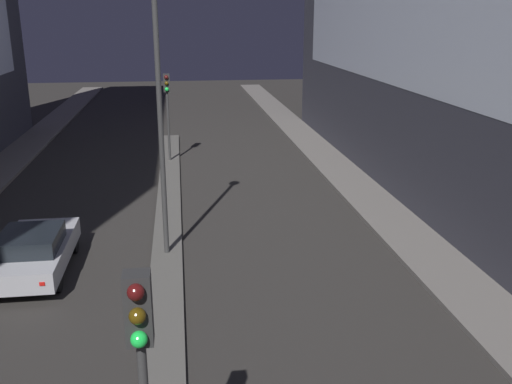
% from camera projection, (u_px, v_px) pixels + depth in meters
% --- Properties ---
extents(median_strip, '(0.96, 32.97, 0.14)m').
position_uv_depth(median_strip, '(168.00, 231.00, 20.13)').
color(median_strip, '#56544F').
rests_on(median_strip, ground).
extents(traffic_light_near, '(0.32, 0.42, 4.42)m').
position_uv_depth(traffic_light_near, '(142.00, 363.00, 6.81)').
color(traffic_light_near, '#383838').
rests_on(traffic_light_near, median_strip).
extents(traffic_light_mid, '(0.32, 0.42, 4.42)m').
position_uv_depth(traffic_light_mid, '(167.00, 97.00, 28.66)').
color(traffic_light_mid, '#383838').
rests_on(traffic_light_mid, median_strip).
extents(street_lamp, '(0.46, 0.46, 8.29)m').
position_uv_depth(street_lamp, '(158.00, 84.00, 16.57)').
color(street_lamp, '#383838').
rests_on(street_lamp, median_strip).
extents(car_left_lane, '(1.93, 4.41, 1.39)m').
position_uv_depth(car_left_lane, '(34.00, 251.00, 16.77)').
color(car_left_lane, '#B2B2B7').
rests_on(car_left_lane, ground).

